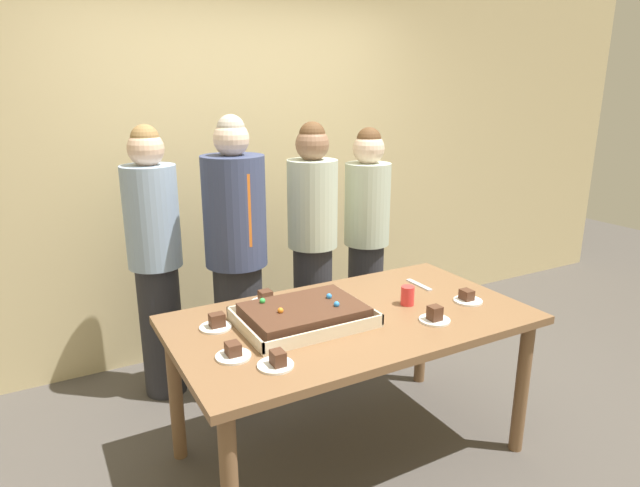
{
  "coord_description": "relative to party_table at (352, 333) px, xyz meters",
  "views": [
    {
      "loc": [
        -1.32,
        -2.07,
        1.86
      ],
      "look_at": [
        -0.1,
        0.15,
        1.14
      ],
      "focal_mm": 30.18,
      "sensor_mm": 36.0,
      "label": 1
    }
  ],
  "objects": [
    {
      "name": "ground_plane",
      "position": [
        0.0,
        0.0,
        -0.7
      ],
      "size": [
        12.0,
        12.0,
        0.0
      ],
      "primitive_type": "plane",
      "color": "#4C4742"
    },
    {
      "name": "interior_back_panel",
      "position": [
        0.0,
        1.6,
        0.8
      ],
      "size": [
        8.0,
        0.12,
        3.0
      ],
      "primitive_type": "cube",
      "color": "#CCB784",
      "rests_on": "ground_plane"
    },
    {
      "name": "party_table",
      "position": [
        0.0,
        0.0,
        0.0
      ],
      "size": [
        1.76,
        0.97,
        0.79
      ],
      "color": "brown",
      "rests_on": "ground_plane"
    },
    {
      "name": "sheet_cake",
      "position": [
        -0.24,
        0.05,
        0.13
      ],
      "size": [
        0.62,
        0.45,
        0.11
      ],
      "color": "beige",
      "rests_on": "party_table"
    },
    {
      "name": "plated_slice_near_left",
      "position": [
        -0.31,
        0.37,
        0.11
      ],
      "size": [
        0.15,
        0.15,
        0.07
      ],
      "color": "white",
      "rests_on": "party_table"
    },
    {
      "name": "plated_slice_near_right",
      "position": [
        0.32,
        -0.24,
        0.11
      ],
      "size": [
        0.15,
        0.15,
        0.08
      ],
      "color": "white",
      "rests_on": "party_table"
    },
    {
      "name": "plated_slice_far_left",
      "position": [
        -0.53,
        -0.28,
        0.11
      ],
      "size": [
        0.15,
        0.15,
        0.07
      ],
      "color": "white",
      "rests_on": "party_table"
    },
    {
      "name": "plated_slice_far_right",
      "position": [
        -0.66,
        -0.12,
        0.11
      ],
      "size": [
        0.15,
        0.15,
        0.06
      ],
      "color": "white",
      "rests_on": "party_table"
    },
    {
      "name": "plated_slice_center_front",
      "position": [
        0.64,
        -0.13,
        0.11
      ],
      "size": [
        0.15,
        0.15,
        0.06
      ],
      "color": "white",
      "rests_on": "party_table"
    },
    {
      "name": "plated_slice_center_back",
      "position": [
        -0.63,
        0.19,
        0.11
      ],
      "size": [
        0.15,
        0.15,
        0.07
      ],
      "color": "white",
      "rests_on": "party_table"
    },
    {
      "name": "drink_cup_nearest",
      "position": [
        0.33,
        -0.01,
        0.14
      ],
      "size": [
        0.07,
        0.07,
        0.1
      ],
      "primitive_type": "cylinder",
      "color": "red",
      "rests_on": "party_table"
    },
    {
      "name": "cake_server_utensil",
      "position": [
        0.57,
        0.18,
        0.09
      ],
      "size": [
        0.03,
        0.2,
        0.01
      ],
      "primitive_type": "cube",
      "color": "silver",
      "rests_on": "party_table"
    },
    {
      "name": "person_serving_front",
      "position": [
        -0.7,
        1.09,
        0.18
      ],
      "size": [
        0.32,
        0.32,
        1.68
      ],
      "rotation": [
        0.0,
        0.0,
        -1.16
      ],
      "color": "#28282D",
      "rests_on": "ground_plane"
    },
    {
      "name": "person_green_shirt_behind",
      "position": [
        0.23,
        0.84,
        0.19
      ],
      "size": [
        0.32,
        0.32,
        1.68
      ],
      "rotation": [
        0.0,
        0.0,
        -2.11
      ],
      "color": "#28282D",
      "rests_on": "ground_plane"
    },
    {
      "name": "person_striped_tie_right",
      "position": [
        0.7,
        0.93,
        0.16
      ],
      "size": [
        0.31,
        0.31,
        1.63
      ],
      "rotation": [
        0.0,
        0.0,
        -2.39
      ],
      "color": "#28282D",
      "rests_on": "ground_plane"
    },
    {
      "name": "person_left_edge_reaching",
      "position": [
        -0.29,
        0.81,
        0.2
      ],
      "size": [
        0.36,
        0.36,
        1.74
      ],
      "rotation": [
        0.0,
        0.0,
        -1.5
      ],
      "color": "#28282D",
      "rests_on": "ground_plane"
    }
  ]
}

